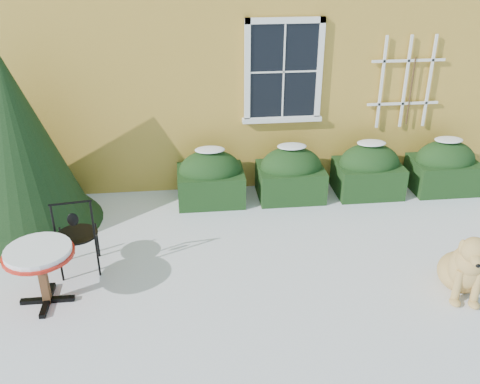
{
  "coord_description": "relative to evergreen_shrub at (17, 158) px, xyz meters",
  "views": [
    {
      "loc": [
        -0.69,
        -5.18,
        4.01
      ],
      "look_at": [
        0.0,
        1.0,
        0.9
      ],
      "focal_mm": 40.0,
      "sensor_mm": 36.0,
      "label": 1
    }
  ],
  "objects": [
    {
      "name": "ground",
      "position": [
        3.06,
        -2.11,
        -1.06
      ],
      "size": [
        80.0,
        80.0,
        0.0
      ],
      "primitive_type": "plane",
      "color": "white",
      "rests_on": "ground"
    },
    {
      "name": "hedge_row",
      "position": [
        4.71,
        0.44,
        -0.65
      ],
      "size": [
        4.95,
        0.8,
        0.91
      ],
      "color": "black",
      "rests_on": "ground"
    },
    {
      "name": "evergreen_shrub",
      "position": [
        0.0,
        0.0,
        0.0
      ],
      "size": [
        2.17,
        2.17,
        2.62
      ],
      "rotation": [
        0.0,
        0.0,
        -0.15
      ],
      "color": "black",
      "rests_on": "ground"
    },
    {
      "name": "bistro_table",
      "position": [
        0.67,
        -1.97,
        -0.43
      ],
      "size": [
        0.81,
        0.81,
        0.75
      ],
      "rotation": [
        0.0,
        0.0,
        -0.31
      ],
      "color": "black",
      "rests_on": "ground"
    },
    {
      "name": "patio_chair_near",
      "position": [
        0.97,
        -1.34,
        -0.51
      ],
      "size": [
        0.55,
        0.54,
        1.09
      ],
      "rotation": [
        0.0,
        0.0,
        3.28
      ],
      "color": "black",
      "rests_on": "ground"
    },
    {
      "name": "patio_chair_far",
      "position": [
        0.01,
        -0.35,
        -0.54
      ],
      "size": [
        0.5,
        0.49,
        1.03
      ],
      "rotation": [
        0.0,
        0.0,
        0.06
      ],
      "color": "black",
      "rests_on": "ground"
    },
    {
      "name": "dog",
      "position": [
        5.63,
        -2.34,
        -0.69
      ],
      "size": [
        0.74,
        0.97,
        0.91
      ],
      "rotation": [
        0.0,
        0.0,
        -0.32
      ],
      "color": "tan",
      "rests_on": "ground"
    }
  ]
}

